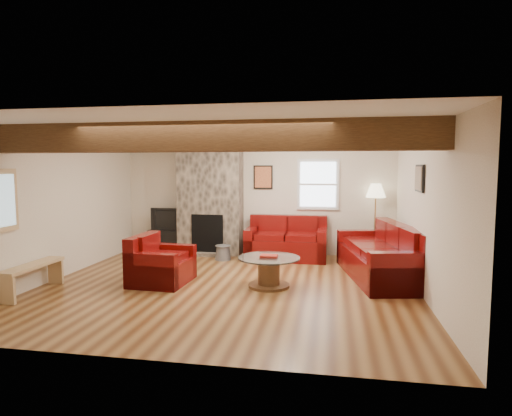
{
  "coord_description": "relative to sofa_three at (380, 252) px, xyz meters",
  "views": [
    {
      "loc": [
        1.64,
        -6.6,
        1.92
      ],
      "look_at": [
        0.4,
        0.4,
        1.24
      ],
      "focal_mm": 30.0,
      "sensor_mm": 36.0,
      "label": 1
    }
  ],
  "objects": [
    {
      "name": "room",
      "position": [
        -2.48,
        -0.96,
        0.79
      ],
      "size": [
        8.0,
        8.0,
        8.0
      ],
      "color": "#583117",
      "rests_on": "ground"
    },
    {
      "name": "pine_bench",
      "position": [
        -5.31,
        -1.86,
        -0.24
      ],
      "size": [
        0.28,
        1.19,
        0.45
      ],
      "primitive_type": null,
      "color": "tan",
      "rests_on": "floor"
    },
    {
      "name": "tv_cabinet",
      "position": [
        -4.41,
        1.57,
        -0.21
      ],
      "size": [
        1.0,
        0.4,
        0.5
      ],
      "primitive_type": "cube",
      "color": "black",
      "rests_on": "floor"
    },
    {
      "name": "coal_bucket",
      "position": [
        -3.04,
        0.93,
        -0.3
      ],
      "size": [
        0.33,
        0.33,
        0.31
      ],
      "primitive_type": null,
      "color": "slate",
      "rests_on": "floor"
    },
    {
      "name": "oak_beam",
      "position": [
        -2.48,
        -2.21,
        1.85
      ],
      "size": [
        6.0,
        0.36,
        0.38
      ],
      "primitive_type": "cube",
      "color": "#351F10",
      "rests_on": "room"
    },
    {
      "name": "back_window",
      "position": [
        -1.13,
        1.75,
        1.09
      ],
      "size": [
        0.9,
        0.08,
        1.1
      ],
      "primitive_type": null,
      "color": "silver",
      "rests_on": "room"
    },
    {
      "name": "artwork_right",
      "position": [
        0.48,
        -0.66,
        1.29
      ],
      "size": [
        0.06,
        0.55,
        0.42
      ],
      "primitive_type": null,
      "color": "black",
      "rests_on": "room"
    },
    {
      "name": "ceiling_dome",
      "position": [
        -1.58,
        -0.06,
        1.98
      ],
      "size": [
        0.4,
        0.4,
        0.18
      ],
      "primitive_type": null,
      "color": "white",
      "rests_on": "room"
    },
    {
      "name": "floor_lamp",
      "position": [
        0.07,
        1.59,
        0.89
      ],
      "size": [
        0.4,
        0.4,
        1.58
      ],
      "color": "#AB7E47",
      "rests_on": "floor"
    },
    {
      "name": "sofa_three",
      "position": [
        0.0,
        0.0,
        0.0
      ],
      "size": [
        1.43,
        2.54,
        0.92
      ],
      "primitive_type": null,
      "rotation": [
        0.0,
        0.0,
        -1.38
      ],
      "color": "#480508",
      "rests_on": "floor"
    },
    {
      "name": "artwork_back",
      "position": [
        -2.33,
        1.75,
        1.24
      ],
      "size": [
        0.42,
        0.06,
        0.52
      ],
      "primitive_type": null,
      "color": "black",
      "rests_on": "room"
    },
    {
      "name": "armchair_red",
      "position": [
        -3.6,
        -0.97,
        -0.06
      ],
      "size": [
        0.9,
        1.02,
        0.8
      ],
      "primitive_type": null,
      "rotation": [
        0.0,
        0.0,
        1.53
      ],
      "color": "#480508",
      "rests_on": "floor"
    },
    {
      "name": "chimney_breast",
      "position": [
        -3.48,
        1.54,
        0.76
      ],
      "size": [
        1.4,
        0.67,
        2.5
      ],
      "color": "#352F29",
      "rests_on": "floor"
    },
    {
      "name": "loveseat",
      "position": [
        -1.75,
        1.27,
        -0.02
      ],
      "size": [
        1.66,
        0.96,
        0.88
      ],
      "primitive_type": null,
      "rotation": [
        0.0,
        0.0,
        -0.0
      ],
      "color": "#480508",
      "rests_on": "floor"
    },
    {
      "name": "television",
      "position": [
        -4.41,
        1.57,
        0.29
      ],
      "size": [
        0.88,
        0.12,
        0.51
      ],
      "primitive_type": "imported",
      "color": "black",
      "rests_on": "tv_cabinet"
    },
    {
      "name": "coffee_table",
      "position": [
        -1.81,
        -0.89,
        -0.22
      ],
      "size": [
        0.99,
        0.99,
        0.52
      ],
      "color": "#412A15",
      "rests_on": "floor"
    }
  ]
}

